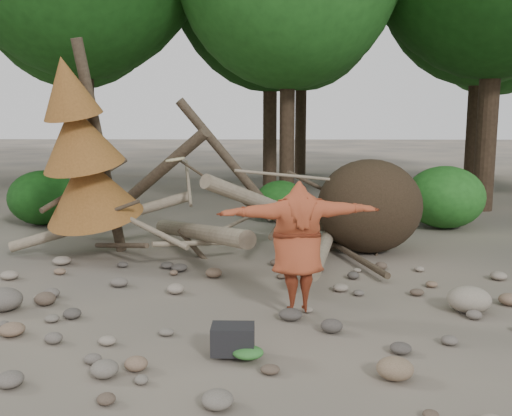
{
  "coord_description": "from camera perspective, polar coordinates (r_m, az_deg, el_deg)",
  "views": [
    {
      "loc": [
        0.49,
        -7.58,
        2.89
      ],
      "look_at": [
        0.28,
        1.5,
        1.4
      ],
      "focal_mm": 40.0,
      "sensor_mm": 36.0,
      "label": 1
    }
  ],
  "objects": [
    {
      "name": "ground",
      "position": [
        8.12,
        -2.26,
        -11.53
      ],
      "size": [
        120.0,
        120.0,
        0.0
      ],
      "primitive_type": "plane",
      "color": "#514C44",
      "rests_on": "ground"
    },
    {
      "name": "deadfall_pile",
      "position": [
        12.07,
        8.61,
        -0.03
      ],
      "size": [
        8.55,
        5.24,
        3.3
      ],
      "color": "#332619",
      "rests_on": "ground"
    },
    {
      "name": "dead_conifer",
      "position": [
        11.55,
        -16.91,
        5.06
      ],
      "size": [
        2.06,
        2.16,
        4.35
      ],
      "color": "#4C3F30",
      "rests_on": "ground"
    },
    {
      "name": "bush_left",
      "position": [
        16.09,
        -20.52,
        0.98
      ],
      "size": [
        1.8,
        1.8,
        1.44
      ],
      "primitive_type": "ellipsoid",
      "color": "#154712",
      "rests_on": "ground"
    },
    {
      "name": "bush_mid",
      "position": [
        15.56,
        2.48,
        0.7
      ],
      "size": [
        1.4,
        1.4,
        1.12
      ],
      "primitive_type": "ellipsoid",
      "color": "#1D591A",
      "rests_on": "ground"
    },
    {
      "name": "bush_right",
      "position": [
        15.4,
        18.37,
        1.05
      ],
      "size": [
        2.0,
        2.0,
        1.6
      ],
      "primitive_type": "ellipsoid",
      "color": "#256A21",
      "rests_on": "ground"
    },
    {
      "name": "frisbee_thrower",
      "position": [
        8.18,
        4.19,
        -3.85
      ],
      "size": [
        3.0,
        1.25,
        2.27
      ],
      "color": "#993E22",
      "rests_on": "ground"
    },
    {
      "name": "backpack",
      "position": [
        7.04,
        -2.33,
        -13.42
      ],
      "size": [
        0.51,
        0.34,
        0.34
      ],
      "primitive_type": "cube",
      "rotation": [
        0.0,
        0.0,
        -0.0
      ],
      "color": "black",
      "rests_on": "ground"
    },
    {
      "name": "cloth_green",
      "position": [
        6.95,
        -0.81,
        -14.63
      ],
      "size": [
        0.37,
        0.31,
        0.14
      ],
      "primitive_type": "ellipsoid",
      "color": "#30702C",
      "rests_on": "ground"
    },
    {
      "name": "cloth_orange",
      "position": [
        7.28,
        -2.47,
        -13.56
      ],
      "size": [
        0.34,
        0.28,
        0.12
      ],
      "primitive_type": "ellipsoid",
      "color": "#AD4D1D",
      "rests_on": "ground"
    },
    {
      "name": "boulder_front_right",
      "position": [
        6.7,
        13.73,
        -15.33
      ],
      "size": [
        0.41,
        0.37,
        0.25
      ],
      "primitive_type": "ellipsoid",
      "color": "#7B644D",
      "rests_on": "ground"
    },
    {
      "name": "boulder_mid_right",
      "position": [
        9.09,
        20.54,
        -8.56
      ],
      "size": [
        0.64,
        0.57,
        0.38
      ],
      "primitive_type": "ellipsoid",
      "color": "gray",
      "rests_on": "ground"
    },
    {
      "name": "boulder_mid_left",
      "position": [
        9.38,
        -23.99,
        -8.35
      ],
      "size": [
        0.57,
        0.52,
        0.34
      ],
      "primitive_type": "ellipsoid",
      "color": "#5E574F",
      "rests_on": "ground"
    }
  ]
}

